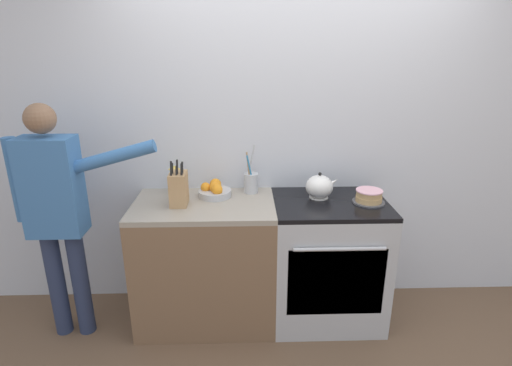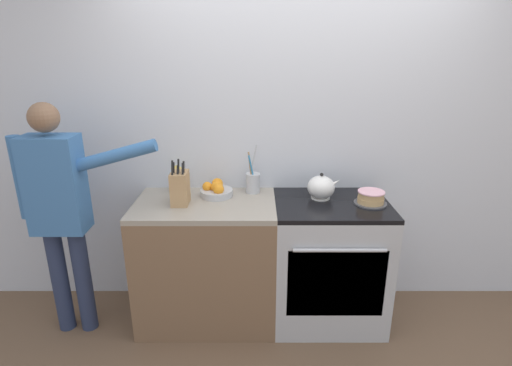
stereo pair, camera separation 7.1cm
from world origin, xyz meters
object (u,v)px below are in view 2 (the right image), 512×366
(knife_block, at_px, (179,188))
(milk_carton, at_px, (177,179))
(fruit_bowl, at_px, (215,190))
(stove_range, at_px, (327,261))
(layer_cake, at_px, (370,198))
(person_baker, at_px, (59,204))
(tea_kettle, at_px, (320,187))
(utensil_crock, at_px, (252,182))

(knife_block, bearing_deg, milk_carton, 104.46)
(fruit_bowl, bearing_deg, milk_carton, 164.01)
(stove_range, bearing_deg, fruit_bowl, 170.80)
(stove_range, xyz_separation_m, layer_cake, (0.25, -0.02, 0.50))
(stove_range, xyz_separation_m, knife_block, (-1.02, -0.02, 0.57))
(person_baker, bearing_deg, milk_carton, 30.64)
(layer_cake, bearing_deg, fruit_bowl, 171.75)
(knife_block, bearing_deg, tea_kettle, 6.17)
(tea_kettle, height_order, milk_carton, milk_carton)
(fruit_bowl, relative_size, milk_carton, 1.12)
(layer_cake, xyz_separation_m, tea_kettle, (-0.32, 0.11, 0.04))
(tea_kettle, bearing_deg, utensil_crock, 165.69)
(stove_range, bearing_deg, knife_block, -178.91)
(knife_block, relative_size, person_baker, 0.20)
(fruit_bowl, xyz_separation_m, person_baker, (-0.98, -0.26, 0.00))
(tea_kettle, xyz_separation_m, person_baker, (-1.72, -0.22, -0.03))
(tea_kettle, bearing_deg, fruit_bowl, 176.47)
(utensil_crock, distance_m, milk_carton, 0.54)
(knife_block, height_order, fruit_bowl, knife_block)
(layer_cake, height_order, fruit_bowl, fruit_bowl)
(layer_cake, xyz_separation_m, utensil_crock, (-0.79, 0.23, 0.04))
(utensil_crock, relative_size, person_baker, 0.22)
(layer_cake, bearing_deg, milk_carton, 170.07)
(layer_cake, distance_m, tea_kettle, 0.34)
(layer_cake, bearing_deg, stove_range, 174.79)
(layer_cake, relative_size, milk_carton, 1.07)
(tea_kettle, distance_m, knife_block, 0.96)
(stove_range, height_order, fruit_bowl, fruit_bowl)
(tea_kettle, height_order, person_baker, person_baker)
(stove_range, relative_size, layer_cake, 4.15)
(person_baker, bearing_deg, knife_block, 12.93)
(fruit_bowl, bearing_deg, person_baker, -164.96)
(stove_range, relative_size, milk_carton, 4.42)
(stove_range, bearing_deg, layer_cake, -5.21)
(knife_block, distance_m, milk_carton, 0.24)
(layer_cake, height_order, tea_kettle, tea_kettle)
(stove_range, distance_m, knife_block, 1.17)
(knife_block, bearing_deg, fruit_bowl, 33.45)
(milk_carton, relative_size, person_baker, 0.13)
(tea_kettle, bearing_deg, milk_carton, 172.90)
(utensil_crock, relative_size, fruit_bowl, 1.51)
(person_baker, bearing_deg, stove_range, 8.61)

